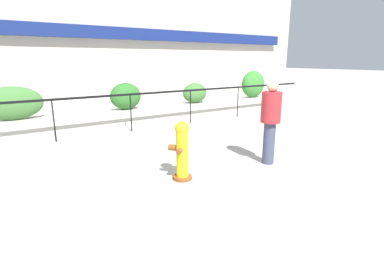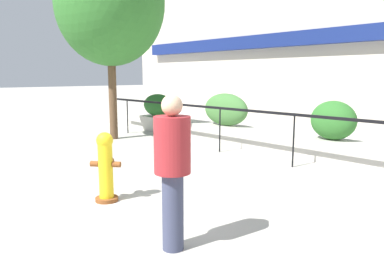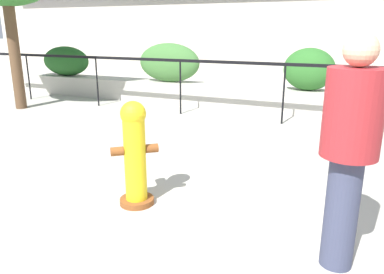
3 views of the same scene
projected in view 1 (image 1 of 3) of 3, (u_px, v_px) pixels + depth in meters
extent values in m
plane|color=#B2ADA3|center=(244.00, 186.00, 5.17)|extent=(120.00, 120.00, 0.00)
cube|color=beige|center=(67.00, 17.00, 13.81)|extent=(30.00, 1.00, 8.00)
cube|color=navy|center=(72.00, 31.00, 13.42)|extent=(27.00, 0.36, 0.56)
cube|color=#B7B2A8|center=(118.00, 118.00, 9.93)|extent=(18.00, 0.70, 0.50)
cube|color=black|center=(130.00, 94.00, 8.83)|extent=(15.00, 0.05, 0.06)
cylinder|color=black|center=(54.00, 121.00, 7.81)|extent=(0.04, 0.04, 1.15)
cylinder|color=black|center=(131.00, 113.00, 8.97)|extent=(0.04, 0.04, 1.15)
cylinder|color=black|center=(190.00, 107.00, 10.12)|extent=(0.04, 0.04, 1.15)
cylinder|color=black|center=(238.00, 102.00, 11.28)|extent=(0.04, 0.04, 1.15)
cylinder|color=black|center=(276.00, 98.00, 12.43)|extent=(0.04, 0.04, 1.15)
ellipsoid|color=#427538|center=(12.00, 103.00, 8.15)|extent=(1.59, 0.57, 0.92)
ellipsoid|color=#2D6B28|center=(126.00, 96.00, 9.92)|extent=(1.05, 0.70, 0.88)
ellipsoid|color=#427538|center=(195.00, 93.00, 11.43)|extent=(1.02, 0.61, 0.76)
ellipsoid|color=#387F33|center=(253.00, 84.00, 13.04)|extent=(1.19, 0.69, 1.15)
cylinder|color=brown|center=(182.00, 177.00, 5.48)|extent=(0.50, 0.50, 0.06)
cylinder|color=gold|center=(182.00, 154.00, 5.36)|extent=(0.31, 0.31, 0.85)
sphere|color=gold|center=(182.00, 128.00, 5.24)|extent=(0.25, 0.25, 0.25)
cylinder|color=brown|center=(173.00, 148.00, 5.38)|extent=(0.18, 0.18, 0.11)
cylinder|color=brown|center=(185.00, 146.00, 5.50)|extent=(0.15, 0.15, 0.09)
cylinder|color=brown|center=(179.00, 151.00, 5.18)|extent=(0.15, 0.15, 0.09)
cylinder|color=#383D56|center=(269.00, 143.00, 6.21)|extent=(0.33, 0.33, 0.88)
cylinder|color=maroon|center=(271.00, 107.00, 6.02)|extent=(0.55, 0.55, 0.62)
sphere|color=#D6AD89|center=(273.00, 86.00, 5.92)|extent=(0.23, 0.23, 0.23)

